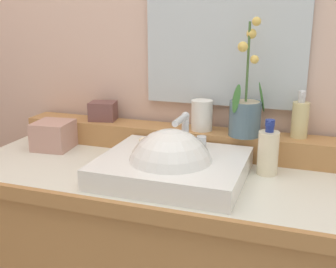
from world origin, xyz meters
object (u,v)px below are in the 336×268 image
at_px(tissue_box, 54,135).
at_px(soap_bar, 148,141).
at_px(sink_basin, 171,170).
at_px(soap_dispenser, 300,118).
at_px(potted_plant, 245,111).
at_px(trinket_box, 103,111).
at_px(lotion_bottle, 268,152).
at_px(tumbler_cup, 202,115).

bearing_deg(tissue_box, soap_bar, -3.47).
height_order(sink_basin, soap_dispenser, soap_dispenser).
xyz_separation_m(potted_plant, soap_dispenser, (0.17, 0.04, -0.02)).
relative_size(trinket_box, lotion_bottle, 0.56).
relative_size(potted_plant, lotion_bottle, 2.22).
bearing_deg(tumbler_cup, lotion_bottle, -27.63).
xyz_separation_m(tumbler_cup, tissue_box, (-0.53, -0.13, -0.09)).
bearing_deg(potted_plant, lotion_bottle, -49.50).
bearing_deg(lotion_bottle, tissue_box, 179.93).
relative_size(sink_basin, trinket_box, 4.42).
bearing_deg(soap_bar, trinket_box, 146.94).
bearing_deg(tissue_box, potted_plant, 8.90).
relative_size(potted_plant, soap_dispenser, 2.48).
bearing_deg(sink_basin, soap_dispenser, 39.02).
distance_m(potted_plant, lotion_bottle, 0.17).
distance_m(tumbler_cup, lotion_bottle, 0.29).
xyz_separation_m(lotion_bottle, tissue_box, (-0.77, 0.00, -0.02)).
bearing_deg(soap_bar, tumbler_cup, 46.70).
relative_size(sink_basin, tissue_box, 3.33).
distance_m(tumbler_cup, trinket_box, 0.40).
xyz_separation_m(potted_plant, trinket_box, (-0.55, 0.03, -0.05)).
distance_m(soap_bar, lotion_bottle, 0.39).
distance_m(soap_dispenser, lotion_bottle, 0.19).
distance_m(soap_bar, tissue_box, 0.39).
bearing_deg(lotion_bottle, potted_plant, 130.50).
xyz_separation_m(potted_plant, lotion_bottle, (0.09, -0.11, -0.10)).
distance_m(lotion_bottle, tissue_box, 0.77).
xyz_separation_m(potted_plant, tissue_box, (-0.68, -0.11, -0.12)).
bearing_deg(sink_basin, tissue_box, 164.75).
xyz_separation_m(tumbler_cup, lotion_bottle, (0.25, -0.13, -0.07)).
xyz_separation_m(sink_basin, soap_dispenser, (0.35, 0.28, 0.12)).
height_order(sink_basin, soap_bar, sink_basin).
relative_size(tumbler_cup, lotion_bottle, 0.61).
height_order(soap_bar, lotion_bottle, lotion_bottle).
height_order(tumbler_cup, trinket_box, tumbler_cup).
distance_m(tumbler_cup, tissue_box, 0.55).
relative_size(soap_bar, tissue_box, 0.54).
distance_m(sink_basin, lotion_bottle, 0.31).
height_order(soap_bar, tumbler_cup, tumbler_cup).
relative_size(soap_dispenser, tissue_box, 1.20).
bearing_deg(lotion_bottle, trinket_box, 167.48).
xyz_separation_m(tumbler_cup, trinket_box, (-0.40, 0.01, -0.02)).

